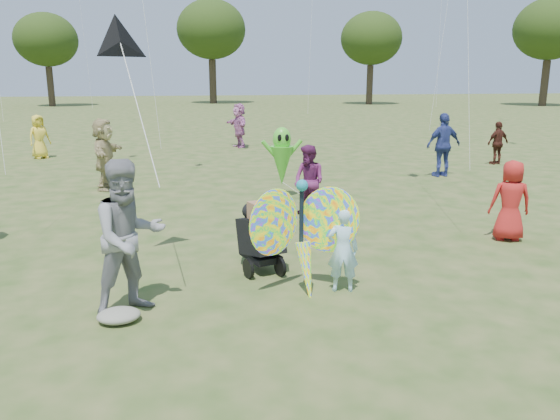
# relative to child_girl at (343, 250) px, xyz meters

# --- Properties ---
(ground) EXTENTS (160.00, 160.00, 0.00)m
(ground) POSITION_rel_child_girl_xyz_m (-0.61, -1.08, -0.60)
(ground) COLOR #51592B
(ground) RESTS_ON ground
(child_girl) EXTENTS (0.48, 0.37, 1.20)m
(child_girl) POSITION_rel_child_girl_xyz_m (0.00, 0.00, 0.00)
(child_girl) COLOR #B0E3F9
(child_girl) RESTS_ON ground
(adult_man) EXTENTS (1.19, 1.11, 1.96)m
(adult_man) POSITION_rel_child_girl_xyz_m (-2.82, -0.18, 0.38)
(adult_man) COLOR gray
(adult_man) RESTS_ON ground
(grey_bag) EXTENTS (0.53, 0.43, 0.17)m
(grey_bag) POSITION_rel_child_girl_xyz_m (-2.98, -0.48, -0.52)
(grey_bag) COLOR gray
(grey_bag) RESTS_ON ground
(crowd_a) EXTENTS (0.82, 0.65, 1.47)m
(crowd_a) POSITION_rel_child_girl_xyz_m (3.69, 1.84, 0.14)
(crowd_a) COLOR red
(crowd_a) RESTS_ON ground
(crowd_c) EXTENTS (1.16, 0.61, 1.88)m
(crowd_c) POSITION_rel_child_girl_xyz_m (5.49, 8.12, 0.34)
(crowd_c) COLOR navy
(crowd_c) RESTS_ON ground
(crowd_d) EXTENTS (0.81, 1.80, 1.87)m
(crowd_d) POSITION_rel_child_girl_xyz_m (-4.15, 7.89, 0.34)
(crowd_d) COLOR tan
(crowd_d) RESTS_ON ground
(crowd_e) EXTENTS (0.89, 0.94, 1.54)m
(crowd_e) POSITION_rel_child_girl_xyz_m (0.48, 4.13, 0.17)
(crowd_e) COLOR #6A2359
(crowd_e) RESTS_ON ground
(crowd_g) EXTENTS (0.91, 0.88, 1.58)m
(crowd_g) POSITION_rel_child_girl_xyz_m (-7.22, 14.11, 0.19)
(crowd_g) COLOR yellow
(crowd_g) RESTS_ON ground
(crowd_h) EXTENTS (0.91, 0.54, 1.45)m
(crowd_h) POSITION_rel_child_girl_xyz_m (8.40, 9.96, 0.12)
(crowd_h) COLOR #431E16
(crowd_h) RESTS_ON ground
(crowd_j) EXTENTS (0.99, 1.78, 1.83)m
(crowd_j) POSITION_rel_child_girl_xyz_m (0.25, 16.04, 0.32)
(crowd_j) COLOR #C26EAB
(crowd_j) RESTS_ON ground
(jogging_stroller) EXTENTS (0.71, 1.13, 1.09)m
(jogging_stroller) POSITION_rel_child_girl_xyz_m (-0.99, 1.11, 0.01)
(jogging_stroller) COLOR black
(jogging_stroller) RESTS_ON ground
(butterfly_kite) EXTENTS (1.74, 0.75, 1.80)m
(butterfly_kite) POSITION_rel_child_girl_xyz_m (-0.55, 0.03, 0.21)
(butterfly_kite) COLOR red
(butterfly_kite) RESTS_ON ground
(delta_kite_rig) EXTENTS (0.96, 1.88, 2.23)m
(delta_kite_rig) POSITION_rel_child_girl_xyz_m (-2.93, 1.47, 2.79)
(delta_kite_rig) COLOR black
(delta_kite_rig) RESTS_ON ground
(alien_kite) EXTENTS (1.12, 0.69, 1.74)m
(alien_kite) POSITION_rel_child_girl_xyz_m (0.25, 6.07, 0.37)
(alien_kite) COLOR #4FC92F
(alien_kite) RESTS_ON ground
(tree_line) EXTENTS (91.78, 33.60, 10.79)m
(tree_line) POSITION_rel_child_girl_xyz_m (3.06, 43.91, 6.26)
(tree_line) COLOR #3A2D21
(tree_line) RESTS_ON ground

